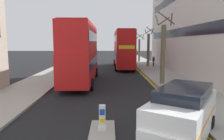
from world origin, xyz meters
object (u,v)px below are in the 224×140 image
Objects in this scene: double_decker_bus_away at (81,51)px; pedestrian_far at (153,61)px; double_decker_bus_oncoming at (124,48)px; keep_left_bollard at (102,118)px; taxi_minivan at (182,113)px.

double_decker_bus_away is 15.87m from pedestrian_far.
double_decker_bus_away is 1.00× the size of double_decker_bus_oncoming.
keep_left_bollard is 11.81m from double_decker_bus_away.
keep_left_bollard is 0.69× the size of pedestrian_far.
double_decker_bus_away reaches higher than pedestrian_far.
double_decker_bus_oncoming is 6.68× the size of pedestrian_far.
taxi_minivan is (3.25, -0.68, 0.46)m from keep_left_bollard.
double_decker_bus_away is at bearing -127.71° from pedestrian_far.
keep_left_bollard is 3.35m from taxi_minivan.
double_decker_bus_away is (-2.43, 11.30, 2.42)m from keep_left_bollard.
pedestrian_far is (4.79, 1.18, -2.04)m from double_decker_bus_oncoming.
double_decker_bus_away is at bearing 102.13° from keep_left_bollard.
keep_left_bollard is 0.10× the size of double_decker_bus_oncoming.
double_decker_bus_away is 6.68× the size of pedestrian_far.
double_decker_bus_oncoming is at bearing 66.79° from double_decker_bus_away.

